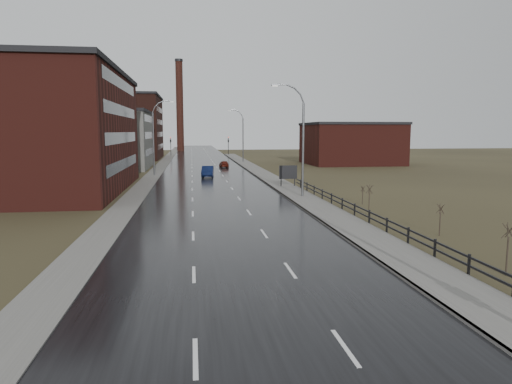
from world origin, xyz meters
name	(u,v)px	position (x,y,z in m)	size (l,w,h in m)	color
road	(207,176)	(0.00, 60.00, 0.03)	(14.00, 300.00, 0.06)	black
sidewalk_right	(303,198)	(8.60, 35.00, 0.09)	(3.20, 180.00, 0.18)	#595651
curb_right	(288,199)	(7.08, 35.00, 0.09)	(0.16, 180.00, 0.18)	slate
sidewalk_left	(152,176)	(-8.20, 60.00, 0.06)	(2.40, 260.00, 0.12)	#595651
warehouse_near	(20,131)	(-20.99, 45.00, 6.76)	(22.44, 28.56, 13.50)	#471914
warehouse_mid	(105,139)	(-17.99, 78.00, 5.26)	(16.32, 20.40, 10.50)	slate
warehouse_far	(106,127)	(-22.99, 108.00, 7.76)	(26.52, 24.48, 15.50)	#331611
building_right	(351,143)	(30.30, 82.00, 4.26)	(18.36, 16.32, 8.50)	#471914
smokestack	(180,105)	(-6.00, 150.00, 15.50)	(2.70, 2.70, 30.70)	#331611
streetlight_right_mid	(300,140)	(8.50, 36.00, 5.84)	(3.36, 0.28, 11.35)	slate
streetlight_left	(155,137)	(-7.70, 62.00, 5.84)	(3.36, 0.28, 11.35)	slate
streetlight_right_far	(242,135)	(8.50, 90.00, 5.84)	(3.36, 0.28, 11.35)	slate
guardrail	(391,226)	(10.30, 18.31, 0.71)	(0.10, 53.05, 1.10)	black
shrub_c	(508,248)	(12.18, 9.97, 1.32)	(0.59, 0.62, 2.49)	#382D23
shrub_d	(440,219)	(13.50, 18.11, 1.10)	(0.49, 0.52, 2.07)	#382D23
shrub_e	(369,199)	(11.83, 25.88, 1.30)	(0.58, 0.61, 2.44)	#382D23
shrub_f	(363,195)	(13.25, 30.97, 0.90)	(0.41, 0.43, 1.71)	#382D23
billboard	(288,173)	(9.10, 44.47, 1.78)	(2.18, 0.17, 2.67)	black
traffic_light_left	(171,139)	(-8.00, 120.00, 4.60)	(0.58, 2.73, 5.30)	black
traffic_light_right	(228,139)	(8.00, 120.00, 4.60)	(0.58, 2.73, 5.30)	black
car_near	(208,172)	(-0.01, 58.56, 0.79)	(1.68, 4.80, 1.58)	#0B1538
car_far	(224,164)	(3.62, 75.86, 0.64)	(1.52, 3.78, 1.29)	#55170E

